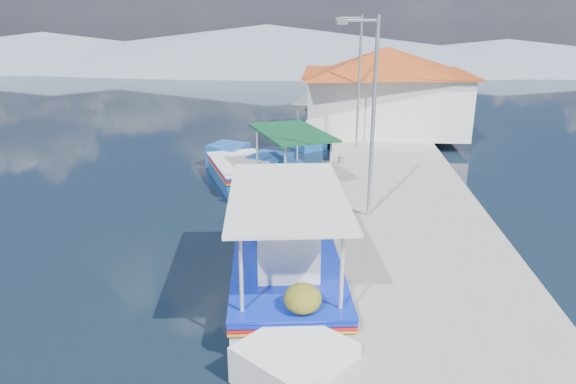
{
  "coord_description": "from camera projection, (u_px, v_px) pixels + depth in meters",
  "views": [
    {
      "loc": [
        3.33,
        -13.65,
        6.54
      ],
      "look_at": [
        2.08,
        1.68,
        1.3
      ],
      "focal_mm": 32.82,
      "sensor_mm": 36.0,
      "label": 1
    }
  ],
  "objects": [
    {
      "name": "bollards",
      "position": [
        341.0,
        179.0,
        19.69
      ],
      "size": [
        0.2,
        17.2,
        0.3
      ],
      "color": "#A5A8AD",
      "rests_on": "quay"
    },
    {
      "name": "lamp_post_near",
      "position": [
        371.0,
        109.0,
        15.54
      ],
      "size": [
        1.21,
        0.14,
        6.0
      ],
      "color": "#A5A8AD",
      "rests_on": "quay"
    },
    {
      "name": "harbor_building",
      "position": [
        385.0,
        88.0,
        28.02
      ],
      "size": [
        10.49,
        10.49,
        4.4
      ],
      "color": "silver",
      "rests_on": "quay"
    },
    {
      "name": "mountain_ridge",
      "position": [
        357.0,
        50.0,
        66.92
      ],
      "size": [
        171.4,
        96.0,
        5.5
      ],
      "color": "slate",
      "rests_on": "ground"
    },
    {
      "name": "main_caique",
      "position": [
        288.0,
        273.0,
        12.77
      ],
      "size": [
        3.31,
        8.85,
        2.94
      ],
      "rotation": [
        0.0,
        0.0,
        -0.13
      ],
      "color": "white",
      "rests_on": "ground"
    },
    {
      "name": "caique_blue_hull",
      "position": [
        243.0,
        173.0,
        21.47
      ],
      "size": [
        3.89,
        6.59,
        1.27
      ],
      "rotation": [
        0.0,
        0.0,
        -0.4
      ],
      "color": "#184D95",
      "rests_on": "ground"
    },
    {
      "name": "caique_far",
      "position": [
        318.0,
        130.0,
        28.83
      ],
      "size": [
        2.8,
        6.78,
        2.41
      ],
      "rotation": [
        0.0,
        0.0,
        0.18
      ],
      "color": "#184D95",
      "rests_on": "ground"
    },
    {
      "name": "ground",
      "position": [
        212.0,
        251.0,
        15.24
      ],
      "size": [
        160.0,
        160.0,
        0.0
      ],
      "primitive_type": "plane",
      "color": "black",
      "rests_on": "ground"
    },
    {
      "name": "caique_green_canopy",
      "position": [
        293.0,
        184.0,
        19.92
      ],
      "size": [
        4.07,
        6.63,
        2.72
      ],
      "rotation": [
        0.0,
        0.0,
        -0.43
      ],
      "color": "#184D95",
      "rests_on": "ground"
    },
    {
      "name": "quay",
      "position": [
        395.0,
        184.0,
        20.37
      ],
      "size": [
        5.0,
        44.0,
        0.5
      ],
      "primitive_type": "cube",
      "color": "gray",
      "rests_on": "ground"
    },
    {
      "name": "lamp_post_far",
      "position": [
        357.0,
        75.0,
        24.03
      ],
      "size": [
        1.21,
        0.14,
        6.0
      ],
      "color": "#A5A8AD",
      "rests_on": "quay"
    }
  ]
}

